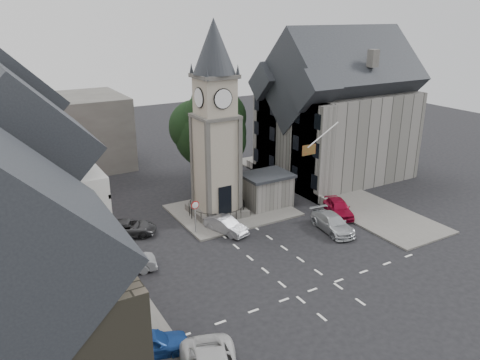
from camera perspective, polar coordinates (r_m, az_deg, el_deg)
ground at (r=34.67m, az=3.36°, el=-8.87°), size 120.00×120.00×0.00m
pavement_west at (r=35.64m, az=-19.62°, el=-9.12°), size 6.00×30.00×0.14m
pavement_east at (r=47.12m, az=10.23°, el=-1.11°), size 6.00×26.00×0.14m
central_island at (r=41.49m, az=-0.99°, el=-3.71°), size 10.00×8.00×0.16m
road_markings at (r=30.89m, az=9.12°, el=-12.99°), size 20.00×8.00×0.01m
clock_tower at (r=38.30m, az=-3.03°, el=6.94°), size 4.86×4.86×16.25m
stone_shelter at (r=42.13m, az=3.25°, el=-1.21°), size 4.30×3.30×3.08m
town_tree at (r=43.79m, az=-3.69°, el=7.02°), size 7.20×7.20×10.80m
warning_sign_post at (r=36.67m, az=-5.47°, el=-3.74°), size 0.70×0.19×2.85m
terrace_cream at (r=34.77m, az=-26.32°, el=0.92°), size 8.10×7.60×12.80m
terrace_tudor at (r=27.36m, az=-24.70°, el=-4.50°), size 8.10×7.60×12.00m
building_sw_stone at (r=19.76m, az=-25.64°, el=-17.11°), size 8.60×7.60×10.40m
backdrop_west at (r=54.96m, az=-24.18°, el=4.75°), size 20.00×10.00×8.00m
east_building at (r=49.84m, az=11.63°, el=7.38°), size 14.40×11.40×12.60m
east_boundary_wall at (r=46.80m, az=6.06°, el=-0.55°), size 0.40×16.00×0.90m
flagpole at (r=39.67m, az=10.08°, el=5.45°), size 3.68×0.10×2.74m
car_west_blue at (r=25.66m, az=-10.92°, el=-18.98°), size 4.22×2.61×1.34m
car_west_silver at (r=32.84m, az=-14.01°, el=-9.80°), size 4.55×2.43×1.42m
car_west_grey at (r=38.00m, az=-13.54°, el=-5.69°), size 4.89×3.63×1.24m
car_island_silver at (r=37.37m, az=-1.72°, el=-5.54°), size 2.49×4.07×1.27m
car_island_east at (r=38.36m, az=11.20°, el=-5.17°), size 2.49×4.86×1.35m
car_east_red at (r=41.36m, az=11.90°, el=-3.27°), size 3.10×4.53×1.43m
pedestrian at (r=45.83m, az=10.58°, el=-0.56°), size 0.79×0.63×1.90m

